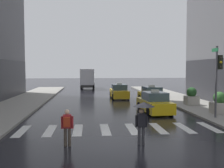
{
  "coord_description": "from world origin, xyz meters",
  "views": [
    {
      "loc": [
        -1.69,
        -11.48,
        3.47
      ],
      "look_at": [
        0.07,
        8.0,
        2.28
      ],
      "focal_mm": 41.46,
      "sensor_mm": 36.0,
      "label": 1
    }
  ],
  "objects_px": {
    "box_truck": "(88,78)",
    "taxi_second": "(151,95)",
    "traffic_light_pole": "(218,71)",
    "planter_mid_block": "(192,97)",
    "pedestrian_with_backpack": "(67,125)",
    "planter_near_corner": "(219,104)",
    "pedestrian_with_umbrella": "(143,111)",
    "taxi_lead": "(154,103)",
    "taxi_third": "(119,92)"
  },
  "relations": [
    {
      "from": "taxi_second",
      "to": "pedestrian_with_umbrella",
      "type": "distance_m",
      "value": 14.68
    },
    {
      "from": "taxi_second",
      "to": "pedestrian_with_backpack",
      "type": "bearing_deg",
      "value": -117.28
    },
    {
      "from": "taxi_lead",
      "to": "planter_near_corner",
      "type": "distance_m",
      "value": 4.75
    },
    {
      "from": "pedestrian_with_backpack",
      "to": "planter_mid_block",
      "type": "relative_size",
      "value": 1.03
    },
    {
      "from": "box_truck",
      "to": "planter_near_corner",
      "type": "xyz_separation_m",
      "value": [
        9.77,
        -25.63,
        -0.98
      ]
    },
    {
      "from": "pedestrian_with_backpack",
      "to": "taxi_lead",
      "type": "bearing_deg",
      "value": 53.8
    },
    {
      "from": "traffic_light_pole",
      "to": "pedestrian_with_umbrella",
      "type": "relative_size",
      "value": 2.47
    },
    {
      "from": "taxi_third",
      "to": "pedestrian_with_umbrella",
      "type": "height_order",
      "value": "pedestrian_with_umbrella"
    },
    {
      "from": "planter_near_corner",
      "to": "planter_mid_block",
      "type": "relative_size",
      "value": 1.0
    },
    {
      "from": "taxi_lead",
      "to": "taxi_second",
      "type": "relative_size",
      "value": 1.0
    },
    {
      "from": "taxi_third",
      "to": "planter_near_corner",
      "type": "relative_size",
      "value": 2.85
    },
    {
      "from": "traffic_light_pole",
      "to": "planter_near_corner",
      "type": "xyz_separation_m",
      "value": [
        0.98,
        1.54,
        -2.38
      ]
    },
    {
      "from": "taxi_second",
      "to": "box_truck",
      "type": "distance_m",
      "value": 19.35
    },
    {
      "from": "taxi_lead",
      "to": "box_truck",
      "type": "distance_m",
      "value": 24.6
    },
    {
      "from": "pedestrian_with_umbrella",
      "to": "pedestrian_with_backpack",
      "type": "bearing_deg",
      "value": -179.87
    },
    {
      "from": "pedestrian_with_umbrella",
      "to": "box_truck",
      "type": "bearing_deg",
      "value": 94.62
    },
    {
      "from": "planter_mid_block",
      "to": "taxi_second",
      "type": "bearing_deg",
      "value": 135.22
    },
    {
      "from": "taxi_lead",
      "to": "pedestrian_with_umbrella",
      "type": "distance_m",
      "value": 8.79
    },
    {
      "from": "taxi_lead",
      "to": "planter_mid_block",
      "type": "distance_m",
      "value": 5.05
    },
    {
      "from": "taxi_lead",
      "to": "pedestrian_with_backpack",
      "type": "height_order",
      "value": "taxi_lead"
    },
    {
      "from": "taxi_second",
      "to": "planter_mid_block",
      "type": "height_order",
      "value": "taxi_second"
    },
    {
      "from": "pedestrian_with_umbrella",
      "to": "planter_near_corner",
      "type": "bearing_deg",
      "value": 43.08
    },
    {
      "from": "taxi_second",
      "to": "planter_near_corner",
      "type": "relative_size",
      "value": 2.89
    },
    {
      "from": "pedestrian_with_umbrella",
      "to": "taxi_lead",
      "type": "bearing_deg",
      "value": 72.06
    },
    {
      "from": "pedestrian_with_umbrella",
      "to": "planter_mid_block",
      "type": "height_order",
      "value": "pedestrian_with_umbrella"
    },
    {
      "from": "taxi_lead",
      "to": "pedestrian_with_umbrella",
      "type": "height_order",
      "value": "pedestrian_with_umbrella"
    },
    {
      "from": "taxi_second",
      "to": "planter_mid_block",
      "type": "xyz_separation_m",
      "value": [
        2.98,
        -2.96,
        0.15
      ]
    },
    {
      "from": "pedestrian_with_backpack",
      "to": "planter_near_corner",
      "type": "xyz_separation_m",
      "value": [
        10.56,
        6.7,
        -0.1
      ]
    },
    {
      "from": "pedestrian_with_backpack",
      "to": "planter_mid_block",
      "type": "xyz_separation_m",
      "value": [
        10.27,
        11.18,
        -0.1
      ]
    },
    {
      "from": "taxi_third",
      "to": "pedestrian_with_backpack",
      "type": "bearing_deg",
      "value": -103.81
    },
    {
      "from": "box_truck",
      "to": "taxi_lead",
      "type": "bearing_deg",
      "value": -77.52
    },
    {
      "from": "traffic_light_pole",
      "to": "box_truck",
      "type": "relative_size",
      "value": 0.63
    },
    {
      "from": "traffic_light_pole",
      "to": "planter_mid_block",
      "type": "relative_size",
      "value": 3.0
    },
    {
      "from": "pedestrian_with_umbrella",
      "to": "pedestrian_with_backpack",
      "type": "distance_m",
      "value": 3.45
    },
    {
      "from": "box_truck",
      "to": "pedestrian_with_backpack",
      "type": "bearing_deg",
      "value": -91.41
    },
    {
      "from": "planter_near_corner",
      "to": "taxi_second",
      "type": "bearing_deg",
      "value": 113.72
    },
    {
      "from": "taxi_second",
      "to": "pedestrian_with_backpack",
      "type": "xyz_separation_m",
      "value": [
        -7.29,
        -14.14,
        0.25
      ]
    },
    {
      "from": "taxi_second",
      "to": "planter_near_corner",
      "type": "distance_m",
      "value": 8.13
    },
    {
      "from": "box_truck",
      "to": "pedestrian_with_backpack",
      "type": "xyz_separation_m",
      "value": [
        -0.79,
        -32.33,
        -0.88
      ]
    },
    {
      "from": "planter_mid_block",
      "to": "pedestrian_with_umbrella",
      "type": "bearing_deg",
      "value": -121.58
    },
    {
      "from": "traffic_light_pole",
      "to": "taxi_third",
      "type": "height_order",
      "value": "traffic_light_pole"
    },
    {
      "from": "taxi_second",
      "to": "planter_mid_block",
      "type": "relative_size",
      "value": 2.89
    },
    {
      "from": "pedestrian_with_backpack",
      "to": "taxi_third",
      "type": "bearing_deg",
      "value": 76.19
    },
    {
      "from": "box_truck",
      "to": "planter_mid_block",
      "type": "distance_m",
      "value": 23.2
    },
    {
      "from": "taxi_lead",
      "to": "pedestrian_with_backpack",
      "type": "relative_size",
      "value": 2.8
    },
    {
      "from": "planter_near_corner",
      "to": "box_truck",
      "type": "bearing_deg",
      "value": 110.86
    },
    {
      "from": "taxi_third",
      "to": "taxi_second",
      "type": "bearing_deg",
      "value": -55.59
    },
    {
      "from": "box_truck",
      "to": "pedestrian_with_backpack",
      "type": "height_order",
      "value": "box_truck"
    },
    {
      "from": "box_truck",
      "to": "taxi_second",
      "type": "bearing_deg",
      "value": -70.34
    },
    {
      "from": "traffic_light_pole",
      "to": "planter_near_corner",
      "type": "distance_m",
      "value": 3.0
    }
  ]
}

